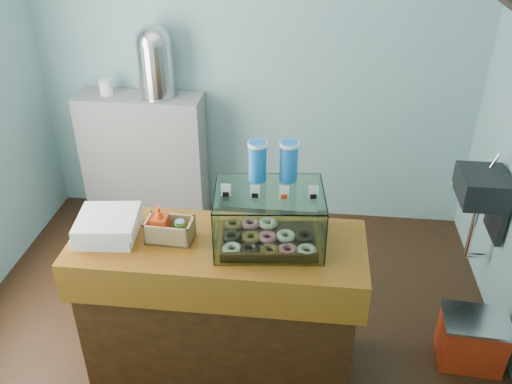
# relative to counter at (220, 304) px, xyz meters

# --- Properties ---
(ground) EXTENTS (3.50, 3.50, 0.00)m
(ground) POSITION_rel_counter_xyz_m (0.00, 0.25, -0.46)
(ground) COLOR black
(ground) RESTS_ON ground
(room_shell) EXTENTS (3.54, 3.04, 2.82)m
(room_shell) POSITION_rel_counter_xyz_m (0.03, 0.26, 1.25)
(room_shell) COLOR #7DAFB7
(room_shell) RESTS_ON ground
(counter) EXTENTS (1.60, 0.60, 0.90)m
(counter) POSITION_rel_counter_xyz_m (0.00, 0.00, 0.00)
(counter) COLOR #42220C
(counter) RESTS_ON ground
(back_shelf) EXTENTS (1.00, 0.32, 1.10)m
(back_shelf) POSITION_rel_counter_xyz_m (-0.90, 1.57, 0.09)
(back_shelf) COLOR gray
(back_shelf) RESTS_ON ground
(display_case) EXTENTS (0.61, 0.47, 0.53)m
(display_case) POSITION_rel_counter_xyz_m (0.27, 0.06, 0.61)
(display_case) COLOR black
(display_case) RESTS_ON counter
(condiment_crate) EXTENTS (0.26, 0.16, 0.20)m
(condiment_crate) POSITION_rel_counter_xyz_m (-0.27, 0.00, 0.51)
(condiment_crate) COLOR #AA8255
(condiment_crate) RESTS_ON counter
(pastry_boxes) EXTENTS (0.36, 0.36, 0.13)m
(pastry_boxes) POSITION_rel_counter_xyz_m (-0.60, -0.00, 0.51)
(pastry_boxes) COLOR white
(pastry_boxes) RESTS_ON counter
(coffee_urn) EXTENTS (0.30, 0.30, 0.56)m
(coffee_urn) POSITION_rel_counter_xyz_m (-0.74, 1.58, 0.93)
(coffee_urn) COLOR silver
(coffee_urn) RESTS_ON back_shelf
(red_cooler) EXTENTS (0.40, 0.31, 0.34)m
(red_cooler) POSITION_rel_counter_xyz_m (1.51, 0.17, -0.29)
(red_cooler) COLOR red
(red_cooler) RESTS_ON ground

